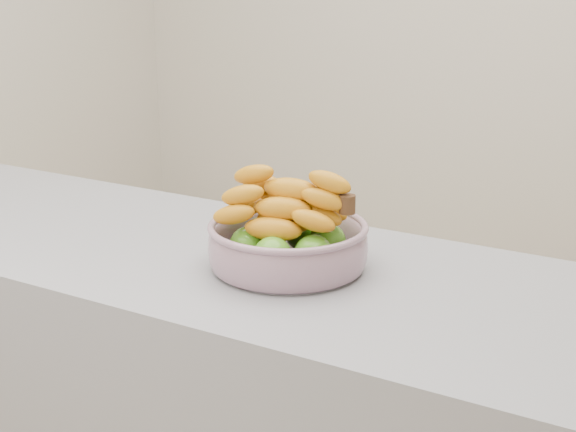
% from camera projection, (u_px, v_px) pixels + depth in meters
% --- Properties ---
extents(fruit_bowl, '(0.29, 0.29, 0.17)m').
position_uv_depth(fruit_bowl, '(288.00, 240.00, 1.47)').
color(fruit_bowl, '#9DA8BD').
rests_on(fruit_bowl, counter).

